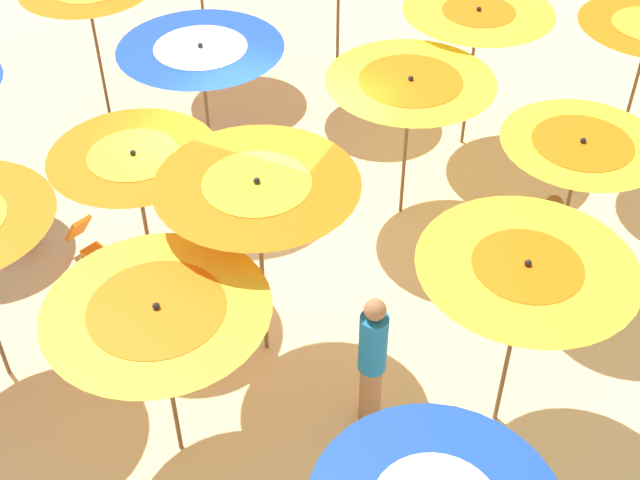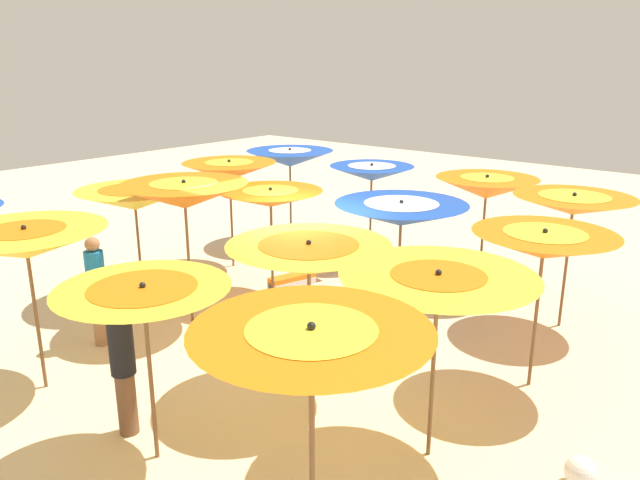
{
  "view_description": "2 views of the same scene",
  "coord_description": "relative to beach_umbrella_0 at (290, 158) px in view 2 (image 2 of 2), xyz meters",
  "views": [
    {
      "loc": [
        4.51,
        -7.61,
        7.8
      ],
      "look_at": [
        1.28,
        -1.03,
        1.4
      ],
      "focal_mm": 48.33,
      "sensor_mm": 36.0,
      "label": 1
    },
    {
      "loc": [
        7.14,
        6.51,
        4.48
      ],
      "look_at": [
        -1.69,
        -0.8,
        1.07
      ],
      "focal_mm": 34.42,
      "sensor_mm": 36.0,
      "label": 2
    }
  ],
  "objects": [
    {
      "name": "ground",
      "position": [
        3.93,
        3.61,
        -2.14
      ],
      "size": [
        39.31,
        39.31,
        0.04
      ],
      "primitive_type": "cube",
      "color": "beige"
    },
    {
      "name": "beach_umbrella_0",
      "position": [
        0.0,
        0.0,
        0.0
      ],
      "size": [
        2.13,
        2.13,
        2.38
      ],
      "color": "brown",
      "rests_on": "ground"
    },
    {
      "name": "beach_umbrella_1",
      "position": [
        2.26,
        0.3,
        0.04
      ],
      "size": [
        2.01,
        2.01,
        2.4
      ],
      "color": "brown",
      "rests_on": "ground"
    },
    {
      "name": "beach_umbrella_2",
      "position": [
        4.66,
        0.31,
        -0.17
      ],
      "size": [
        2.14,
        2.14,
        2.2
      ],
      "color": "brown",
      "rests_on": "ground"
    },
    {
      "name": "beach_umbrella_4",
      "position": [
        -0.2,
        2.3,
        -0.13
      ],
      "size": [
        1.91,
        1.91,
        2.22
      ],
      "color": "brown",
      "rests_on": "ground"
    },
    {
      "name": "beach_umbrella_5",
      "position": [
        3.01,
        2.25,
        -0.16
      ],
      "size": [
        1.96,
        1.96,
        2.17
      ],
      "color": "brown",
      "rests_on": "ground"
    },
    {
      "name": "beach_umbrella_6",
      "position": [
        4.79,
        1.98,
        0.16
      ],
      "size": [
        2.14,
        2.14,
        2.55
      ],
      "color": "brown",
      "rests_on": "ground"
    },
    {
      "name": "beach_umbrella_7",
      "position": [
        7.58,
        2.18,
        0.01
      ],
      "size": [
        2.12,
        2.12,
        2.38
      ],
      "color": "brown",
      "rests_on": "ground"
    },
    {
      "name": "beach_umbrella_8",
      "position": [
        0.1,
        5.2,
        -0.04
      ],
      "size": [
        1.96,
        1.96,
        2.34
      ],
      "color": "brown",
      "rests_on": "ground"
    },
    {
      "name": "beach_umbrella_9",
      "position": [
        2.36,
        4.71,
        -0.2
      ],
      "size": [
        2.29,
        2.29,
        2.17
      ],
      "color": "brown",
      "rests_on": "ground"
    },
    {
      "name": "beach_umbrella_10",
      "position": [
        5.25,
        5.11,
        -0.18
      ],
      "size": [
        2.19,
        2.19,
        2.2
      ],
      "color": "brown",
      "rests_on": "ground"
    },
    {
      "name": "beach_umbrella_11",
      "position": [
        7.54,
        4.73,
        -0.19
      ],
      "size": [
        1.9,
        1.9,
        2.18
      ],
      "color": "brown",
      "rests_on": "ground"
    },
    {
      "name": "beach_umbrella_12",
      "position": [
        0.84,
        7.07,
        0.04
      ],
      "size": [
        1.95,
        1.95,
        2.37
      ],
      "color": "brown",
      "rests_on": "ground"
    },
    {
      "name": "beach_umbrella_13",
      "position": [
        3.14,
        7.44,
        -0.04
      ],
      "size": [
        1.91,
        1.91,
        2.32
      ],
      "color": "brown",
      "rests_on": "ground"
    },
    {
      "name": "beach_umbrella_14",
      "position": [
        5.48,
        7.14,
        -0.07
      ],
      "size": [
        2.16,
        2.16,
        2.3
      ],
      "color": "brown",
      "rests_on": "ground"
    },
    {
      "name": "beach_umbrella_15",
      "position": [
        7.78,
        7.31,
        0.15
      ],
      "size": [
        1.93,
        1.93,
        2.54
      ],
      "color": "brown",
      "rests_on": "ground"
    },
    {
      "name": "lounger_0",
      "position": [
        0.62,
        2.13,
        -1.9
      ],
      "size": [
        1.18,
        0.4,
        0.71
      ],
      "rotation": [
        0.0,
        0.0,
        9.4
      ],
      "color": "#333338",
      "rests_on": "ground"
    },
    {
      "name": "lounger_1",
      "position": [
        2.28,
        2.22,
        -1.91
      ],
      "size": [
        1.35,
        0.64,
        0.69
      ],
      "rotation": [
        0.0,
        0.0,
        6.01
      ],
      "color": "silver",
      "rests_on": "ground"
    },
    {
      "name": "lounger_2",
      "position": [
        0.43,
        4.47,
        -1.91
      ],
      "size": [
        0.67,
        1.3,
        0.67
      ],
      "rotation": [
        0.0,
        0.0,
        8.17
      ],
      "color": "olive",
      "rests_on": "ground"
    },
    {
      "name": "beachgoer_0",
      "position": [
        7.47,
        4.05,
        -1.19
      ],
      "size": [
        0.3,
        0.3,
        1.76
      ],
      "rotation": [
        0.0,
        0.0,
        3.7
      ],
      "color": "brown",
      "rests_on": "ground"
    },
    {
      "name": "beachgoer_1",
      "position": [
        6.31,
        1.57,
        -1.16
      ],
      "size": [
        0.3,
        0.3,
        1.82
      ],
      "rotation": [
        0.0,
        0.0,
        2.67
      ],
      "color": "#A3704C",
      "rests_on": "ground"
    },
    {
      "name": "beach_ball",
      "position": [
        4.92,
        8.7,
        -1.94
      ],
      "size": [
        0.35,
        0.35,
        0.35
      ],
      "primitive_type": "sphere",
      "color": "white",
      "rests_on": "ground"
    }
  ]
}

